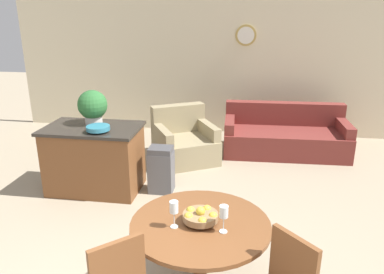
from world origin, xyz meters
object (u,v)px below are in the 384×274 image
object	(u,v)px
fruit_bowl	(200,216)
wine_glass_left	(174,208)
kitchen_island	(95,158)
potted_plant	(93,106)
armchair	(184,143)
dining_table	(200,240)
wine_glass_right	(224,213)
trash_bin	(161,170)
couch	(285,137)
teal_bowl	(98,128)

from	to	relation	value
fruit_bowl	wine_glass_left	world-z (taller)	wine_glass_left
kitchen_island	potted_plant	world-z (taller)	potted_plant
armchair	dining_table	bearing A→B (deg)	-107.03
wine_glass_right	dining_table	bearing A→B (deg)	151.89
dining_table	trash_bin	xyz separation A→B (m)	(-0.79, 1.91, -0.25)
kitchen_island	couch	size ratio (longest dim) A/B	0.60
fruit_bowl	couch	distance (m)	3.88
kitchen_island	trash_bin	size ratio (longest dim) A/B	1.97
wine_glass_left	teal_bowl	distance (m)	2.20
dining_table	kitchen_island	world-z (taller)	kitchen_island
wine_glass_right	couch	bearing A→B (deg)	78.17
fruit_bowl	armchair	xyz separation A→B (m)	(-0.69, 3.12, -0.50)
teal_bowl	trash_bin	bearing A→B (deg)	19.64
wine_glass_left	armchair	xyz separation A→B (m)	(-0.49, 3.21, -0.61)
kitchen_island	teal_bowl	size ratio (longest dim) A/B	4.28
couch	wine_glass_right	bearing A→B (deg)	-103.97
wine_glass_right	trash_bin	size ratio (longest dim) A/B	0.35
dining_table	wine_glass_right	bearing A→B (deg)	-28.11
wine_glass_right	kitchen_island	distance (m)	2.75
wine_glass_left	trash_bin	distance (m)	2.17
wine_glass_left	potted_plant	distance (m)	2.60
kitchen_island	trash_bin	world-z (taller)	kitchen_island
trash_bin	fruit_bowl	bearing A→B (deg)	-67.54
dining_table	wine_glass_left	world-z (taller)	wine_glass_left
kitchen_island	teal_bowl	world-z (taller)	teal_bowl
dining_table	wine_glass_right	xyz separation A→B (m)	(0.19, -0.10, 0.34)
potted_plant	armchair	distance (m)	1.77
wine_glass_left	teal_bowl	bearing A→B (deg)	127.45
fruit_bowl	wine_glass_right	xyz separation A→B (m)	(0.19, -0.10, 0.11)
couch	wine_glass_left	bearing A→B (deg)	-109.54
teal_bowl	potted_plant	size ratio (longest dim) A/B	0.64
wine_glass_left	trash_bin	size ratio (longest dim) A/B	0.35
kitchen_island	armchair	bearing A→B (deg)	51.57
wine_glass_left	fruit_bowl	bearing A→B (deg)	25.25
trash_bin	armchair	size ratio (longest dim) A/B	0.51
wine_glass_left	wine_glass_right	distance (m)	0.39
wine_glass_left	couch	size ratio (longest dim) A/B	0.11
potted_plant	couch	size ratio (longest dim) A/B	0.22
teal_bowl	trash_bin	world-z (taller)	teal_bowl
teal_bowl	armchair	distance (m)	1.82
dining_table	fruit_bowl	xyz separation A→B (m)	(-0.00, -0.00, 0.23)
dining_table	wine_glass_right	distance (m)	0.40
dining_table	couch	bearing A→B (deg)	75.02
dining_table	trash_bin	distance (m)	2.08
wine_glass_right	kitchen_island	bearing A→B (deg)	134.32
potted_plant	armchair	bearing A→B (deg)	47.18
fruit_bowl	trash_bin	size ratio (longest dim) A/B	0.45
armchair	fruit_bowl	bearing A→B (deg)	-107.04
couch	armchair	world-z (taller)	armchair
armchair	potted_plant	bearing A→B (deg)	-162.26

